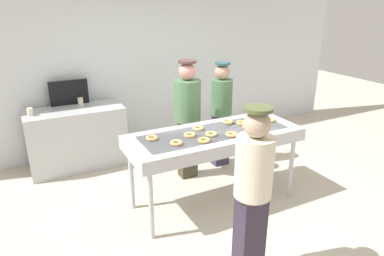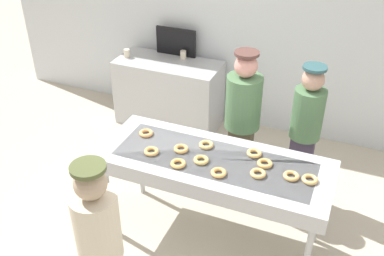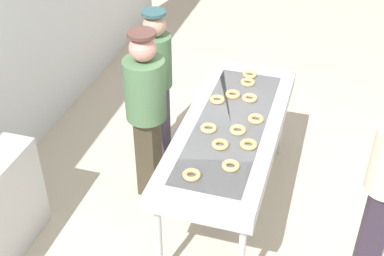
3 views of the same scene
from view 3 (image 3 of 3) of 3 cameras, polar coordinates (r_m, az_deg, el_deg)
name	(u,v)px [view 3 (image 3 of 3)]	position (r m, az deg, el deg)	size (l,w,h in m)	color
ground_plane	(227,206)	(5.10, 3.76, -8.38)	(16.00, 16.00, 0.00)	beige
fryer_conveyor	(231,132)	(4.54, 4.18, -0.40)	(2.12, 0.82, 0.96)	#B7BABF
glazed_donut_0	(233,94)	(4.86, 4.45, 3.65)	(0.14, 0.14, 0.04)	#E4AD60
glazed_donut_1	(256,119)	(4.55, 6.93, 0.99)	(0.14, 0.14, 0.04)	#EFB063
glazed_donut_2	(231,166)	(4.02, 4.21, -4.09)	(0.14, 0.14, 0.04)	#E3B267
glazed_donut_3	(250,74)	(5.19, 6.27, 5.78)	(0.14, 0.14, 0.04)	#E3B36C
glazed_donut_4	(238,130)	(4.40, 4.97, -0.22)	(0.14, 0.14, 0.04)	#E0B968
glazed_donut_5	(217,100)	(4.78, 2.75, 3.09)	(0.14, 0.14, 0.04)	#DEB367
glazed_donut_6	(249,144)	(4.25, 6.15, -1.78)	(0.14, 0.14, 0.04)	#ECB361
glazed_donut_7	(192,175)	(3.93, -0.05, -5.08)	(0.14, 0.14, 0.04)	#EEAA67
glazed_donut_8	(209,128)	(4.40, 1.81, -0.01)	(0.14, 0.14, 0.04)	#DCB76F
glazed_donut_9	(220,145)	(4.23, 3.07, -1.79)	(0.14, 0.14, 0.04)	#E2AC63
glazed_donut_10	(248,82)	(5.06, 6.05, 4.94)	(0.14, 0.14, 0.04)	#E5AF68
glazed_donut_11	(250,98)	(4.82, 6.26, 3.25)	(0.14, 0.14, 0.04)	#E4B36C
worker_baker	(157,78)	(5.28, -3.85, 5.43)	(0.31, 0.31, 1.60)	#383046
worker_assistant	(146,105)	(4.69, -5.00, 2.45)	(0.37, 0.37, 1.69)	#3D3627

